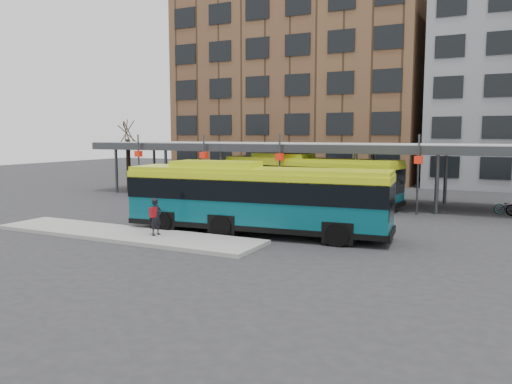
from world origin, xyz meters
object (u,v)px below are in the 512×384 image
at_px(bus_rear, 308,178).
at_px(pedestrian, 156,216).
at_px(bus_front, 255,197).
at_px(tree, 128,162).

relative_size(bus_rear, pedestrian, 7.50).
bearing_deg(bus_front, bus_rear, 91.43).
bearing_deg(bus_rear, tree, -173.48).
bearing_deg(bus_rear, bus_front, -72.99).
bearing_deg(bus_front, tree, 140.76).
distance_m(bus_front, pedestrian, 4.77).
relative_size(tree, bus_front, 0.43).
bearing_deg(pedestrian, tree, 50.57).
xyz_separation_m(bus_front, bus_rear, (-1.37, 10.90, -0.01)).
xyz_separation_m(tree, pedestrian, (14.31, -14.88, -1.38)).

